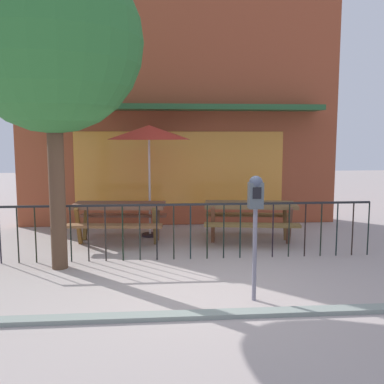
% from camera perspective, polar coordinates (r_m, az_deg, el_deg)
% --- Properties ---
extents(ground, '(40.00, 40.00, 0.00)m').
position_cam_1_polar(ground, '(6.25, 1.04, -12.54)').
color(ground, '#A69893').
extents(pub_storefront, '(7.53, 1.23, 5.41)m').
position_cam_1_polar(pub_storefront, '(10.70, -1.63, 10.32)').
color(pub_storefront, '#5F2E1B').
rests_on(pub_storefront, ground).
extents(patio_fence_front, '(6.35, 0.04, 0.97)m').
position_cam_1_polar(patio_fence_front, '(7.61, -0.19, -3.74)').
color(patio_fence_front, black).
rests_on(patio_fence_front, ground).
extents(picnic_table_left, '(1.92, 1.53, 0.79)m').
position_cam_1_polar(picnic_table_left, '(8.94, -9.32, -2.51)').
color(picnic_table_left, brown).
rests_on(picnic_table_left, ground).
extents(picnic_table_right, '(1.98, 1.61, 0.79)m').
position_cam_1_polar(picnic_table_right, '(8.97, 7.44, -2.44)').
color(picnic_table_right, brown).
rests_on(picnic_table_right, ground).
extents(patio_umbrella, '(1.71, 1.71, 2.32)m').
position_cam_1_polar(patio_umbrella, '(9.27, -5.53, 7.47)').
color(patio_umbrella, black).
rests_on(patio_umbrella, ground).
extents(parking_meter_near, '(0.18, 0.17, 1.62)m').
position_cam_1_polar(parking_meter_near, '(5.67, 8.11, -1.64)').
color(parking_meter_near, slate).
rests_on(parking_meter_near, ground).
extents(street_tree, '(2.77, 2.77, 4.91)m').
position_cam_1_polar(street_tree, '(7.39, -17.53, 17.79)').
color(street_tree, '#4F3626').
rests_on(street_tree, ground).
extents(curb_edge, '(10.54, 0.20, 0.11)m').
position_cam_1_polar(curb_edge, '(5.44, 2.02, -15.65)').
color(curb_edge, gray).
rests_on(curb_edge, ground).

